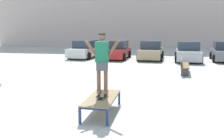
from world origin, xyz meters
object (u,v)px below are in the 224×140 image
skate_box (102,99)px  car_tan (151,51)px  car_silver (188,52)px  car_white (85,50)px  park_bench (184,65)px  skateboard (102,94)px  skater (102,59)px  car_red (117,50)px

skate_box → car_tan: bearing=86.4°
skate_box → car_silver: 13.59m
car_white → park_bench: (7.64, -6.44, -0.24)m
car_tan → skateboard: bearing=-93.6°
skateboard → skate_box: bearing=-89.8°
car_silver → park_bench: (-0.80, -5.73, -0.24)m
car_tan → park_bench: bearing=-72.5°
car_white → car_silver: (8.44, -0.71, 0.00)m
skate_box → skater: size_ratio=1.12×
skater → car_red: (-1.95, 13.58, -0.84)m
car_red → car_silver: bearing=-5.7°
skater → car_white: bearing=109.1°
skate_box → car_white: (-4.76, 13.80, 0.28)m
car_tan → park_bench: 6.69m
car_red → car_silver: size_ratio=1.00×
skater → car_tan: skater is taller
skate_box → car_silver: bearing=74.3°
park_bench → car_silver: bearing=82.1°
skateboard → car_red: bearing=98.2°
car_white → car_tan: same height
skater → car_white: size_ratio=0.39×
skater → car_red: 13.75m
skater → park_bench: skater is taller
car_white → car_silver: size_ratio=1.01×
skater → car_white: 14.56m
car_red → skateboard: bearing=-81.8°
skate_box → park_bench: 7.90m
car_silver → car_white: bearing=175.2°
park_bench → skateboard: bearing=-111.5°
skateboard → park_bench: bearing=68.5°
skateboard → park_bench: park_bench is taller
skateboard → car_silver: bearing=74.2°
park_bench → car_tan: bearing=107.5°
skateboard → car_white: 14.53m
car_red → car_silver: same height
car_tan → car_silver: (2.81, -0.65, 0.00)m
car_red → park_bench: car_red is taller
skater → car_silver: (3.67, 13.02, -0.84)m
skateboard → car_red: size_ratio=0.19×
skate_box → car_silver: (3.67, 13.09, 0.28)m
car_red → car_silver: 5.65m
skate_box → skateboard: (-0.00, 0.07, 0.12)m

